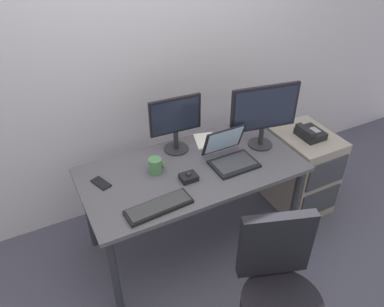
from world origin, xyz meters
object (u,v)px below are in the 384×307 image
object	(u,v)px
file_cabinet	(301,171)
monitor_side	(175,121)
office_chair	(277,301)
laptop	(230,155)
paper_notepad	(205,141)
keyboard	(159,206)
coffee_mug	(156,166)
trackball_mouse	(189,177)
desk_phone	(310,133)
monitor_main	(264,112)
cell_phone	(101,183)

from	to	relation	value
file_cabinet	monitor_side	size ratio (longest dim) A/B	1.67
file_cabinet	office_chair	bearing A→B (deg)	-136.48
monitor_side	laptop	distance (m)	0.45
office_chair	paper_notepad	size ratio (longest dim) A/B	4.51
office_chair	laptop	world-z (taller)	laptop
keyboard	file_cabinet	bearing A→B (deg)	10.34
laptop	office_chair	bearing A→B (deg)	-104.22
office_chair	coffee_mug	xyz separation A→B (m)	(-0.28, 1.01, 0.35)
trackball_mouse	paper_notepad	world-z (taller)	trackball_mouse
desk_phone	monitor_main	world-z (taller)	monitor_main
keyboard	laptop	bearing A→B (deg)	18.62
trackball_mouse	coffee_mug	bearing A→B (deg)	132.88
keyboard	cell_phone	bearing A→B (deg)	122.74
keyboard	coffee_mug	size ratio (longest dim) A/B	3.86
coffee_mug	cell_phone	distance (m)	0.37
desk_phone	monitor_side	distance (m)	1.08
file_cabinet	paper_notepad	size ratio (longest dim) A/B	3.34
desk_phone	monitor_side	bearing A→B (deg)	164.72
file_cabinet	office_chair	world-z (taller)	office_chair
office_chair	trackball_mouse	size ratio (longest dim) A/B	8.52
monitor_side	keyboard	world-z (taller)	monitor_side
monitor_side	trackball_mouse	bearing A→B (deg)	-101.54
office_chair	laptop	distance (m)	0.98
laptop	paper_notepad	xyz separation A→B (m)	(-0.03, 0.30, -0.05)
coffee_mug	desk_phone	bearing A→B (deg)	-4.37
desk_phone	monitor_main	size ratio (longest dim) A/B	0.40
laptop	coffee_mug	bearing A→B (deg)	166.71
cell_phone	paper_notepad	bearing A→B (deg)	-11.93
monitor_side	coffee_mug	distance (m)	0.35
coffee_mug	office_chair	bearing A→B (deg)	-74.34
monitor_main	trackball_mouse	world-z (taller)	monitor_main
monitor_side	keyboard	bearing A→B (deg)	-124.36
monitor_main	cell_phone	distance (m)	1.22
paper_notepad	desk_phone	bearing A→B (deg)	-19.38
monitor_side	trackball_mouse	size ratio (longest dim) A/B	3.78
paper_notepad	laptop	bearing A→B (deg)	-83.95
cell_phone	trackball_mouse	bearing A→B (deg)	-43.49
desk_phone	laptop	bearing A→B (deg)	-178.15
monitor_main	cell_phone	size ratio (longest dim) A/B	3.52
desk_phone	paper_notepad	size ratio (longest dim) A/B	0.96
office_chair	paper_notepad	distance (m)	1.24
monitor_side	laptop	bearing A→B (deg)	-47.71
monitor_main	cell_phone	xyz separation A→B (m)	(-1.18, 0.10, -0.28)
paper_notepad	file_cabinet	bearing A→B (deg)	-18.11
trackball_mouse	paper_notepad	size ratio (longest dim) A/B	0.53
trackball_mouse	cell_phone	size ratio (longest dim) A/B	0.77
monitor_main	trackball_mouse	size ratio (longest dim) A/B	4.55
monitor_main	monitor_side	world-z (taller)	monitor_main
desk_phone	office_chair	size ratio (longest dim) A/B	0.21
desk_phone	trackball_mouse	size ratio (longest dim) A/B	1.82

